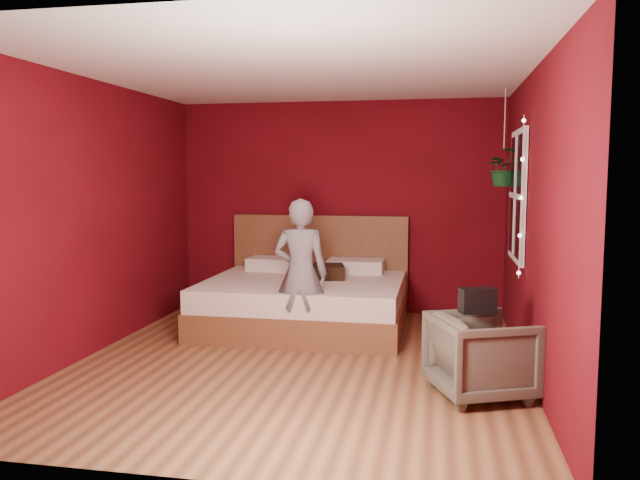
# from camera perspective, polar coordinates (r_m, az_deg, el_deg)

# --- Properties ---
(floor) EXTENTS (4.50, 4.50, 0.00)m
(floor) POSITION_cam_1_polar(r_m,az_deg,el_deg) (5.79, -1.92, -11.13)
(floor) COLOR #99633D
(floor) RESTS_ON ground
(room_walls) EXTENTS (4.04, 4.54, 2.62)m
(room_walls) POSITION_cam_1_polar(r_m,az_deg,el_deg) (5.53, -1.98, 5.74)
(room_walls) COLOR #610A15
(room_walls) RESTS_ON ground
(window) EXTENTS (0.05, 0.97, 1.27)m
(window) POSITION_cam_1_polar(r_m,az_deg,el_deg) (6.34, 17.57, 3.88)
(window) COLOR white
(window) RESTS_ON room_walls
(fairy_lights) EXTENTS (0.04, 0.04, 1.45)m
(fairy_lights) POSITION_cam_1_polar(r_m,az_deg,el_deg) (5.82, 17.93, 3.70)
(fairy_lights) COLOR silver
(fairy_lights) RESTS_ON room_walls
(bed) EXTENTS (2.18, 1.86, 1.20)m
(bed) POSITION_cam_1_polar(r_m,az_deg,el_deg) (7.06, -1.26, -5.37)
(bed) COLOR brown
(bed) RESTS_ON ground
(person) EXTENTS (0.55, 0.38, 1.47)m
(person) POSITION_cam_1_polar(r_m,az_deg,el_deg) (6.12, -1.80, -3.10)
(person) COLOR slate
(person) RESTS_ON ground
(armchair) EXTENTS (0.91, 0.90, 0.64)m
(armchair) POSITION_cam_1_polar(r_m,az_deg,el_deg) (5.01, 14.49, -10.23)
(armchair) COLOR #565144
(armchair) RESTS_ON ground
(handbag) EXTENTS (0.30, 0.21, 0.19)m
(handbag) POSITION_cam_1_polar(r_m,az_deg,el_deg) (4.99, 14.21, -5.39)
(handbag) COLOR black
(handbag) RESTS_ON armchair
(throw_pillow) EXTENTS (0.50, 0.50, 0.15)m
(throw_pillow) POSITION_cam_1_polar(r_m,az_deg,el_deg) (7.00, 0.46, -2.91)
(throw_pillow) COLOR #311E10
(throw_pillow) RESTS_ON bed
(hanging_plant) EXTENTS (0.42, 0.38, 1.02)m
(hanging_plant) POSITION_cam_1_polar(r_m,az_deg,el_deg) (6.85, 16.42, 6.38)
(hanging_plant) COLOR silver
(hanging_plant) RESTS_ON room_walls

